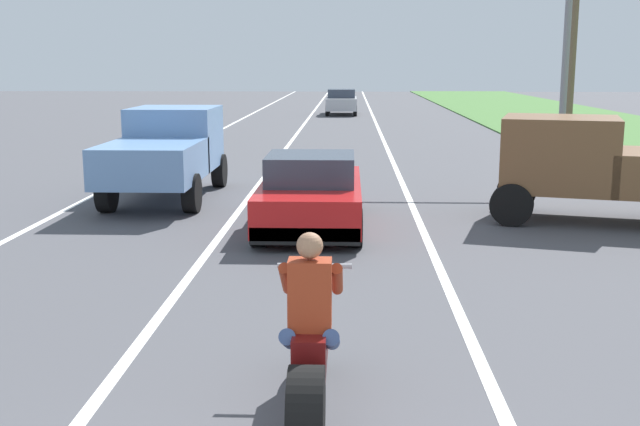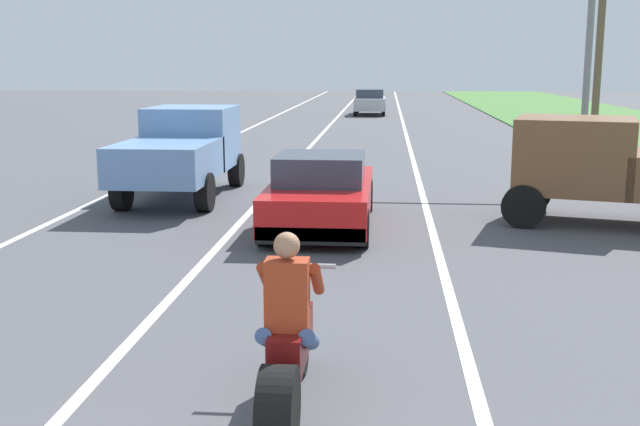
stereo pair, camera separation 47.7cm
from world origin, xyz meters
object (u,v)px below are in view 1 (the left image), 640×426
Objects in this scene: sports_car_red at (311,194)px; motorcycle_with_rider at (310,352)px; traffic_light_mast_near at (517,24)px; pickup_truck_left_lane_light_blue at (166,149)px; pickup_truck_right_shoulder_brown at (611,164)px; distant_car_far_ahead at (341,101)px.

motorcycle_with_rider is at bearing -87.23° from sports_car_red.
pickup_truck_left_lane_light_blue is at bearing -154.57° from traffic_light_mast_near.
pickup_truck_right_shoulder_brown reaches higher than motorcycle_with_rider.
pickup_truck_right_shoulder_brown is at bearing -84.69° from traffic_light_mast_near.
distant_car_far_ahead is at bearing 89.61° from sports_car_red.
distant_car_far_ahead is (0.22, 31.75, 0.14)m from sports_car_red.
motorcycle_with_rider reaches higher than distant_car_far_ahead.
traffic_light_mast_near is (8.39, 3.99, 2.87)m from pickup_truck_left_lane_light_blue.
motorcycle_with_rider is 39.52m from distant_car_far_ahead.
sports_car_red is 9.19m from traffic_light_mast_near.
pickup_truck_right_shoulder_brown is at bearing 6.81° from sports_car_red.
sports_car_red is 0.84× the size of pickup_truck_right_shoulder_brown.
pickup_truck_right_shoulder_brown is 0.86× the size of traffic_light_mast_near.
distant_car_far_ahead is (-4.82, 24.84, -3.21)m from traffic_light_mast_near.
motorcycle_with_rider is 11.34m from pickup_truck_left_lane_light_blue.
traffic_light_mast_near reaches higher than pickup_truck_left_lane_light_blue.
distant_car_far_ahead is at bearing 100.98° from traffic_light_mast_near.
pickup_truck_left_lane_light_blue is at bearing 165.86° from pickup_truck_right_shoulder_brown.
traffic_light_mast_near reaches higher than pickup_truck_right_shoulder_brown.
distant_car_far_ahead is at bearing 90.23° from motorcycle_with_rider.
sports_car_red is 5.68m from pickup_truck_right_shoulder_brown.
distant_car_far_ahead is at bearing 99.86° from pickup_truck_right_shoulder_brown.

